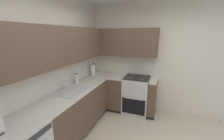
# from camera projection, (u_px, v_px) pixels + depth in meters

# --- Properties ---
(wall_back) EXTENTS (3.96, 0.05, 2.68)m
(wall_back) POSITION_uv_depth(u_px,v_px,m) (42.00, 72.00, 2.44)
(wall_back) COLOR silver
(wall_back) RESTS_ON ground_plane
(wall_right) EXTENTS (0.05, 3.39, 2.68)m
(wall_right) POSITION_uv_depth(u_px,v_px,m) (155.00, 60.00, 3.63)
(wall_right) COLOR silver
(wall_right) RESTS_ON ground_plane
(lower_cabinets_back) EXTENTS (1.83, 0.62, 0.88)m
(lower_cabinets_back) POSITION_uv_depth(u_px,v_px,m) (76.00, 112.00, 2.92)
(lower_cabinets_back) COLOR brown
(lower_cabinets_back) RESTS_ON ground_plane
(countertop_back) EXTENTS (3.03, 0.60, 0.03)m
(countertop_back) POSITION_uv_depth(u_px,v_px,m) (74.00, 91.00, 2.81)
(countertop_back) COLOR beige
(countertop_back) RESTS_ON lower_cabinets_back
(lower_cabinets_right) EXTENTS (0.62, 1.16, 0.88)m
(lower_cabinets_right) POSITION_uv_depth(u_px,v_px,m) (128.00, 94.00, 3.76)
(lower_cabinets_right) COLOR brown
(lower_cabinets_right) RESTS_ON ground_plane
(countertop_right) EXTENTS (0.60, 1.16, 0.03)m
(countertop_right) POSITION_uv_depth(u_px,v_px,m) (128.00, 78.00, 3.65)
(countertop_right) COLOR beige
(countertop_right) RESTS_ON lower_cabinets_right
(oven_range) EXTENTS (0.68, 0.62, 1.07)m
(oven_range) POSITION_uv_depth(u_px,v_px,m) (136.00, 95.00, 3.69)
(oven_range) COLOR silver
(oven_range) RESTS_ON ground_plane
(upper_cabinets_back) EXTENTS (2.71, 0.34, 0.67)m
(upper_cabinets_back) POSITION_uv_depth(u_px,v_px,m) (59.00, 46.00, 2.50)
(upper_cabinets_back) COLOR brown
(upper_cabinets_right) EXTENTS (0.32, 1.71, 0.67)m
(upper_cabinets_right) POSITION_uv_depth(u_px,v_px,m) (123.00, 42.00, 3.63)
(upper_cabinets_right) COLOR brown
(sink) EXTENTS (0.66, 0.40, 0.10)m
(sink) POSITION_uv_depth(u_px,v_px,m) (74.00, 93.00, 2.76)
(sink) COLOR #B7B7BC
(sink) RESTS_ON countertop_back
(faucet) EXTENTS (0.07, 0.16, 0.18)m
(faucet) POSITION_uv_depth(u_px,v_px,m) (65.00, 84.00, 2.80)
(faucet) COLOR silver
(faucet) RESTS_ON countertop_back
(soap_bottle) EXTENTS (0.07, 0.07, 0.22)m
(soap_bottle) POSITION_uv_depth(u_px,v_px,m) (77.00, 79.00, 3.17)
(soap_bottle) COLOR silver
(soap_bottle) RESTS_ON countertop_back
(paper_towel_roll) EXTENTS (0.11, 0.11, 0.34)m
(paper_towel_roll) POSITION_uv_depth(u_px,v_px,m) (93.00, 70.00, 3.80)
(paper_towel_roll) COLOR white
(paper_towel_roll) RESTS_ON countertop_back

